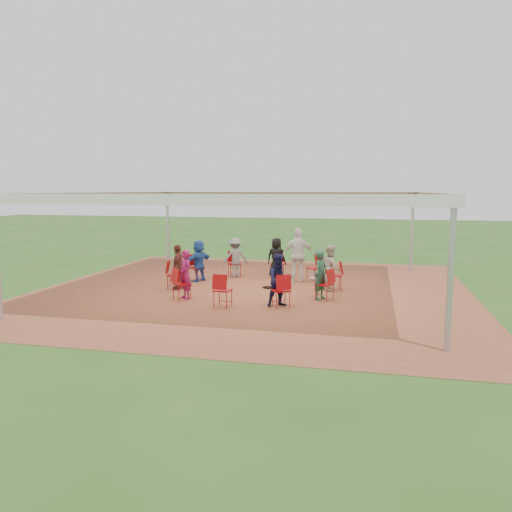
% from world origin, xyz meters
% --- Properties ---
extents(ground, '(80.00, 80.00, 0.00)m').
position_xyz_m(ground, '(0.00, 0.00, 0.00)').
color(ground, '#285119').
rests_on(ground, ground).
extents(dirt_patch, '(13.00, 13.00, 0.00)m').
position_xyz_m(dirt_patch, '(0.00, 0.00, 0.01)').
color(dirt_patch, brown).
rests_on(dirt_patch, ground).
extents(tent, '(10.33, 10.33, 3.00)m').
position_xyz_m(tent, '(0.00, 0.00, 2.37)').
color(tent, '#B2B2B7').
rests_on(tent, ground).
extents(chair_0, '(0.57, 0.56, 0.90)m').
position_xyz_m(chair_0, '(2.27, -1.01, 0.45)').
color(chair_0, '#9D0709').
rests_on(chair_0, ground).
extents(chair_1, '(0.52, 0.50, 0.90)m').
position_xyz_m(chair_1, '(2.43, 0.52, 0.45)').
color(chair_1, '#9D0709').
rests_on(chair_1, ground).
extents(chair_2, '(0.61, 0.61, 0.90)m').
position_xyz_m(chair_2, '(1.67, 1.85, 0.45)').
color(chair_2, '#9D0709').
rests_on(chair_2, ground).
extents(chair_3, '(0.46, 0.48, 0.90)m').
position_xyz_m(chair_3, '(0.26, 2.47, 0.45)').
color(chair_3, '#9D0709').
rests_on(chair_3, ground).
extents(chair_4, '(0.58, 0.59, 0.90)m').
position_xyz_m(chair_4, '(-1.24, 2.16, 0.45)').
color(chair_4, '#9D0709').
rests_on(chair_4, ground).
extents(chair_5, '(0.57, 0.56, 0.90)m').
position_xyz_m(chair_5, '(-2.27, 1.01, 0.45)').
color(chair_5, '#9D0709').
rests_on(chair_5, ground).
extents(chair_6, '(0.52, 0.50, 0.90)m').
position_xyz_m(chair_6, '(-2.43, -0.52, 0.45)').
color(chair_6, '#9D0709').
rests_on(chair_6, ground).
extents(chair_7, '(0.61, 0.61, 0.90)m').
position_xyz_m(chair_7, '(-1.67, -1.85, 0.45)').
color(chair_7, '#9D0709').
rests_on(chair_7, ground).
extents(chair_8, '(0.46, 0.48, 0.90)m').
position_xyz_m(chair_8, '(-0.26, -2.47, 0.45)').
color(chair_8, '#9D0709').
rests_on(chair_8, ground).
extents(chair_9, '(0.58, 0.59, 0.90)m').
position_xyz_m(chair_9, '(1.24, -2.16, 0.45)').
color(chair_9, '#9D0709').
rests_on(chair_9, ground).
extents(person_seated_0, '(0.51, 0.60, 1.40)m').
position_xyz_m(person_seated_0, '(2.16, -0.96, 0.71)').
color(person_seated_0, '#234E38').
rests_on(person_seated_0, ground).
extents(person_seated_1, '(0.53, 0.75, 1.40)m').
position_xyz_m(person_seated_1, '(2.32, 0.49, 0.71)').
color(person_seated_1, '#AEAA9C').
rests_on(person_seated_1, ground).
extents(person_seated_2, '(0.72, 0.45, 1.40)m').
position_xyz_m(person_seated_2, '(0.25, 2.36, 0.71)').
color(person_seated_2, black).
rests_on(person_seated_2, ground).
extents(person_seated_3, '(1.01, 0.84, 1.40)m').
position_xyz_m(person_seated_3, '(-1.18, 2.05, 0.71)').
color(person_seated_3, slate).
rests_on(person_seated_3, ground).
extents(person_seated_4, '(0.97, 1.39, 1.40)m').
position_xyz_m(person_seated_4, '(-2.16, 0.96, 0.71)').
color(person_seated_4, '#234A9D').
rests_on(person_seated_4, ground).
extents(person_seated_5, '(0.58, 0.89, 1.40)m').
position_xyz_m(person_seated_5, '(-2.32, -0.49, 0.71)').
color(person_seated_5, '#5A2822').
rests_on(person_seated_5, ground).
extents(person_seated_6, '(0.60, 0.59, 1.40)m').
position_xyz_m(person_seated_6, '(-1.59, -1.76, 0.71)').
color(person_seated_6, '#85144D').
rests_on(person_seated_6, ground).
extents(person_seated_7, '(0.79, 0.68, 1.40)m').
position_xyz_m(person_seated_7, '(1.18, -2.05, 0.71)').
color(person_seated_7, '#131438').
rests_on(person_seated_7, ground).
extents(standing_person, '(1.15, 0.74, 1.81)m').
position_xyz_m(standing_person, '(1.14, 1.63, 0.91)').
color(standing_person, silver).
rests_on(standing_person, ground).
extents(cable_coil, '(0.45, 0.45, 0.03)m').
position_xyz_m(cable_coil, '(0.38, 0.30, 0.02)').
color(cable_coil, black).
rests_on(cable_coil, ground).
extents(laptop, '(0.35, 0.38, 0.21)m').
position_xyz_m(laptop, '(2.01, -0.90, 0.66)').
color(laptop, '#B7B7BC').
rests_on(laptop, ground).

